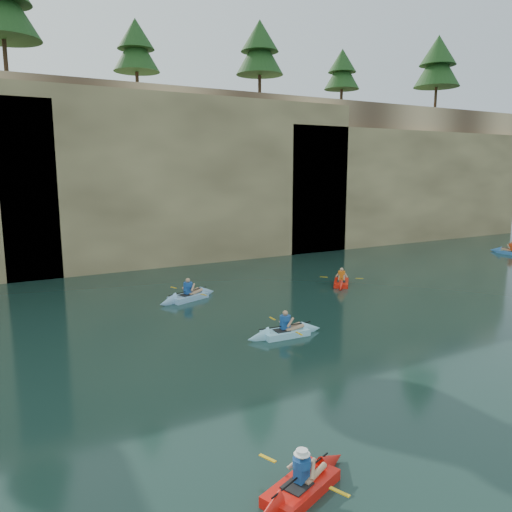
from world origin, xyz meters
TOP-DOWN VIEW (x-y plane):
  - ground at (0.00, 0.00)m, footprint 160.00×160.00m
  - cliff at (0.00, 30.00)m, footprint 70.00×16.00m
  - cliff_slab_center at (2.00, 22.60)m, footprint 24.00×2.40m
  - cliff_slab_east at (22.00, 22.60)m, footprint 26.00×2.40m
  - sea_cave_center at (-4.00, 21.95)m, footprint 3.50×1.00m
  - sea_cave_east at (10.00, 21.95)m, footprint 5.00×1.00m
  - cliff_pines at (0.00, 25.00)m, footprint 56.00×6.00m
  - main_kayaker at (-6.00, -1.74)m, footprint 3.15×2.02m
  - kayaker_ltblue_near at (-1.23, 6.33)m, footprint 3.22×2.48m
  - kayaker_red_far at (6.08, 12.01)m, footprint 2.67×2.94m
  - kayaker_ltblue_mid at (-2.46, 13.19)m, footprint 3.57×2.48m
  - kayaker_blue_east at (23.42, 13.58)m, footprint 2.48×3.56m

SIDE VIEW (x-z plane):
  - ground at x=0.00m, z-range 0.00..0.00m
  - kayaker_red_far at x=6.08m, z-range -0.45..0.74m
  - main_kayaker at x=-6.00m, z-range -0.42..0.73m
  - kayaker_blue_east at x=23.42m, z-range -0.48..0.79m
  - kayaker_ltblue_near at x=-1.23m, z-range -0.48..0.79m
  - kayaker_ltblue_mid at x=-2.46m, z-range -0.51..0.83m
  - sea_cave_center at x=-4.00m, z-range 0.00..3.20m
  - sea_cave_east at x=10.00m, z-range 0.00..4.50m
  - cliff_slab_east at x=22.00m, z-range 0.00..9.84m
  - cliff_slab_center at x=2.00m, z-range 0.00..11.40m
  - cliff at x=0.00m, z-range 0.00..12.00m
  - cliff_pines at x=0.00m, z-range 12.00..19.83m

